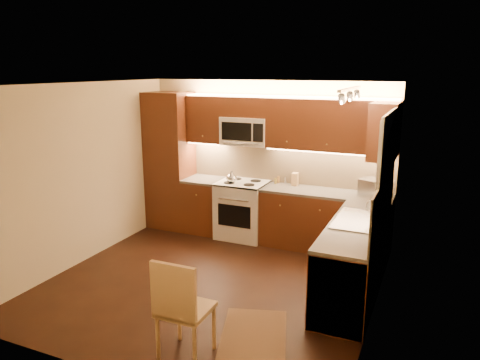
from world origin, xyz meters
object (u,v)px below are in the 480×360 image
at_px(stove, 243,210).
at_px(soap_bottle, 386,198).
at_px(toaster_oven, 376,188).
at_px(knife_block, 295,179).
at_px(dining_chair, 186,307).
at_px(microwave, 246,131).
at_px(kettle, 232,177).
at_px(sink, 358,215).

xyz_separation_m(stove, soap_bottle, (2.22, -0.34, 0.54)).
xyz_separation_m(toaster_oven, knife_block, (-1.24, 0.16, -0.03)).
height_order(toaster_oven, soap_bottle, toaster_oven).
bearing_deg(soap_bottle, toaster_oven, 101.61).
bearing_deg(toaster_oven, dining_chair, -94.24).
relative_size(microwave, kettle, 3.88).
height_order(toaster_oven, knife_block, toaster_oven).
relative_size(microwave, sink, 0.88).
height_order(sink, dining_chair, sink).
xyz_separation_m(kettle, soap_bottle, (2.36, -0.21, -0.01)).
height_order(knife_block, soap_bottle, soap_bottle).
xyz_separation_m(microwave, kettle, (-0.14, -0.26, -0.70)).
relative_size(sink, kettle, 4.39).
xyz_separation_m(toaster_oven, dining_chair, (-1.27, -3.20, -0.51)).
distance_m(stove, knife_block, 0.99).
bearing_deg(kettle, knife_block, 9.46).
bearing_deg(knife_block, toaster_oven, -11.27).
bearing_deg(kettle, dining_chair, -83.49).
xyz_separation_m(sink, dining_chair, (-1.22, -2.01, -0.46)).
height_order(stove, dining_chair, dining_chair).
bearing_deg(knife_block, sink, -52.20).
bearing_deg(sink, toaster_oven, 87.84).
height_order(stove, soap_bottle, soap_bottle).
relative_size(stove, kettle, 4.69).
bearing_deg(microwave, dining_chair, -76.62).
distance_m(kettle, toaster_oven, 2.19).
relative_size(stove, dining_chair, 0.90).
height_order(microwave, kettle, microwave).
relative_size(toaster_oven, dining_chair, 0.40).
bearing_deg(toaster_oven, knife_block, -169.91).
bearing_deg(kettle, sink, -35.52).
xyz_separation_m(microwave, toaster_oven, (2.04, -0.08, -0.70)).
height_order(kettle, knife_block, kettle).
distance_m(microwave, sink, 2.48).
bearing_deg(microwave, kettle, -118.07).
bearing_deg(knife_block, soap_bottle, -25.18).
relative_size(stove, knife_block, 4.71).
bearing_deg(toaster_oven, stove, -161.01).
bearing_deg(kettle, toaster_oven, -5.67).
relative_size(sink, toaster_oven, 2.08).
xyz_separation_m(kettle, toaster_oven, (2.18, 0.18, 0.01)).
bearing_deg(stove, toaster_oven, 1.62).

